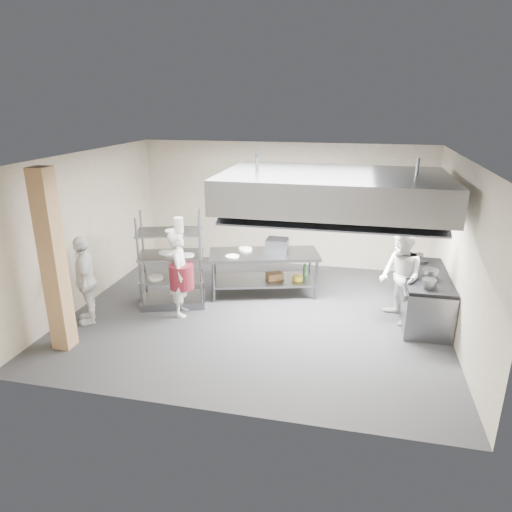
% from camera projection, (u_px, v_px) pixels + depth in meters
% --- Properties ---
extents(floor, '(7.00, 7.00, 0.00)m').
position_uv_depth(floor, '(257.00, 313.00, 8.86)').
color(floor, '#2B2B2D').
rests_on(floor, ground).
extents(ceiling, '(7.00, 7.00, 0.00)m').
position_uv_depth(ceiling, '(258.00, 157.00, 7.89)').
color(ceiling, silver).
rests_on(ceiling, wall_back).
extents(wall_back, '(7.00, 0.00, 7.00)m').
position_uv_depth(wall_back, '(284.00, 205.00, 11.15)').
color(wall_back, tan).
rests_on(wall_back, ground).
extents(wall_left, '(0.00, 6.00, 6.00)m').
position_uv_depth(wall_left, '(87.00, 229.00, 9.10)').
color(wall_left, tan).
rests_on(wall_left, ground).
extents(wall_right, '(0.00, 6.00, 6.00)m').
position_uv_depth(wall_right, '(461.00, 253.00, 7.66)').
color(wall_right, tan).
rests_on(wall_right, ground).
extents(column, '(0.30, 0.30, 3.00)m').
position_uv_depth(column, '(53.00, 262.00, 7.22)').
color(column, tan).
rests_on(column, floor).
extents(exhaust_hood, '(4.00, 2.50, 0.60)m').
position_uv_depth(exhaust_hood, '(333.00, 190.00, 8.19)').
color(exhaust_hood, gray).
rests_on(exhaust_hood, ceiling).
extents(hood_strip_a, '(1.60, 0.12, 0.04)m').
position_uv_depth(hood_strip_a, '(283.00, 205.00, 8.48)').
color(hood_strip_a, white).
rests_on(hood_strip_a, exhaust_hood).
extents(hood_strip_b, '(1.60, 0.12, 0.04)m').
position_uv_depth(hood_strip_b, '(383.00, 210.00, 8.11)').
color(hood_strip_b, white).
rests_on(hood_strip_b, exhaust_hood).
extents(wall_shelf, '(1.50, 0.28, 0.04)m').
position_uv_depth(wall_shelf, '(359.00, 210.00, 10.63)').
color(wall_shelf, gray).
rests_on(wall_shelf, wall_back).
extents(island, '(2.44, 1.53, 0.91)m').
position_uv_depth(island, '(264.00, 273.00, 9.65)').
color(island, gray).
rests_on(island, floor).
extents(island_worktop, '(2.44, 1.53, 0.06)m').
position_uv_depth(island_worktop, '(264.00, 254.00, 9.52)').
color(island_worktop, gray).
rests_on(island_worktop, island).
extents(island_undershelf, '(2.24, 1.39, 0.04)m').
position_uv_depth(island_undershelf, '(264.00, 280.00, 9.70)').
color(island_undershelf, slate).
rests_on(island_undershelf, island).
extents(pass_rack, '(1.42, 1.08, 1.88)m').
position_uv_depth(pass_rack, '(171.00, 260.00, 8.99)').
color(pass_rack, gray).
rests_on(pass_rack, floor).
extents(cooking_range, '(0.80, 2.00, 0.84)m').
position_uv_depth(cooking_range, '(423.00, 298.00, 8.55)').
color(cooking_range, gray).
rests_on(cooking_range, floor).
extents(range_top, '(0.78, 1.96, 0.06)m').
position_uv_depth(range_top, '(426.00, 275.00, 8.41)').
color(range_top, black).
rests_on(range_top, cooking_range).
extents(chef_head, '(0.51, 0.67, 1.65)m').
position_uv_depth(chef_head, '(180.00, 274.00, 8.61)').
color(chef_head, white).
rests_on(chef_head, floor).
extents(chef_line, '(0.94, 1.04, 1.75)m').
position_uv_depth(chef_line, '(400.00, 277.00, 8.30)').
color(chef_line, white).
rests_on(chef_line, floor).
extents(chef_plating, '(0.83, 1.05, 1.66)m').
position_uv_depth(chef_plating, '(85.00, 280.00, 8.31)').
color(chef_plating, white).
rests_on(chef_plating, floor).
extents(griddle, '(0.47, 0.36, 0.23)m').
position_uv_depth(griddle, '(277.00, 244.00, 9.69)').
color(griddle, gray).
rests_on(griddle, island_worktop).
extents(wicker_basket, '(0.40, 0.37, 0.15)m').
position_uv_depth(wicker_basket, '(275.00, 276.00, 9.67)').
color(wicker_basket, olive).
rests_on(wicker_basket, island_undershelf).
extents(stockpot, '(0.28, 0.28, 0.19)m').
position_uv_depth(stockpot, '(430.00, 274.00, 8.10)').
color(stockpot, slate).
rests_on(stockpot, range_top).
extents(plate_stack, '(0.28, 0.28, 0.05)m').
position_uv_depth(plate_stack, '(172.00, 276.00, 9.10)').
color(plate_stack, silver).
rests_on(plate_stack, pass_rack).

